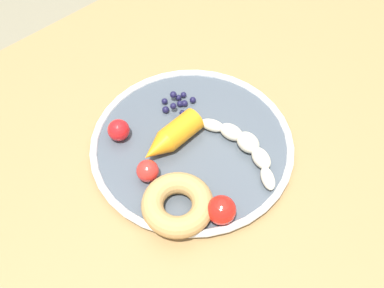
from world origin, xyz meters
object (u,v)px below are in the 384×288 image
(tomato_mid, at_px, (221,210))
(plate, at_px, (192,145))
(carrot_orange, at_px, (171,138))
(blueberry_pile, at_px, (177,103))
(tomato_near, at_px, (148,171))
(donut, at_px, (178,205))
(dining_table, at_px, (211,168))
(tomato_far, at_px, (119,130))
(banana, at_px, (245,145))

(tomato_mid, bearing_deg, plate, 66.00)
(plate, bearing_deg, carrot_orange, 141.48)
(blueberry_pile, bearing_deg, tomato_near, -147.78)
(donut, distance_m, tomato_mid, 0.06)
(dining_table, height_order, carrot_orange, carrot_orange)
(blueberry_pile, height_order, tomato_far, tomato_far)
(donut, bearing_deg, banana, 4.35)
(blueberry_pile, height_order, tomato_near, tomato_near)
(dining_table, relative_size, banana, 6.71)
(donut, xyz_separation_m, tomato_near, (0.00, 0.07, 0.00))
(blueberry_pile, distance_m, tomato_far, 0.11)
(dining_table, bearing_deg, banana, -73.94)
(blueberry_pile, xyz_separation_m, tomato_near, (-0.13, -0.08, 0.01))
(plate, xyz_separation_m, tomato_near, (-0.09, -0.00, 0.02))
(dining_table, xyz_separation_m, banana, (0.02, -0.06, 0.11))
(plate, bearing_deg, donut, -141.40)
(plate, relative_size, tomato_near, 9.49)
(dining_table, xyz_separation_m, tomato_far, (-0.12, 0.10, 0.12))
(dining_table, xyz_separation_m, plate, (-0.04, 0.01, 0.10))
(carrot_orange, distance_m, donut, 0.12)
(plate, relative_size, blueberry_pile, 5.49)
(tomato_near, bearing_deg, blueberry_pile, 32.22)
(tomato_mid, bearing_deg, dining_table, 51.47)
(carrot_orange, relative_size, blueberry_pile, 1.86)
(dining_table, relative_size, blueberry_pile, 19.65)
(tomato_near, xyz_separation_m, tomato_mid, (0.04, -0.12, 0.00))
(blueberry_pile, relative_size, tomato_far, 1.68)
(tomato_mid, relative_size, tomato_far, 1.20)
(plate, height_order, carrot_orange, carrot_orange)
(banana, height_order, blueberry_pile, banana)
(dining_table, bearing_deg, plate, 168.81)
(plate, distance_m, banana, 0.09)
(donut, bearing_deg, dining_table, 27.13)
(carrot_orange, bearing_deg, donut, -125.44)
(carrot_orange, distance_m, tomato_mid, 0.15)
(carrot_orange, distance_m, tomato_far, 0.09)
(banana, bearing_deg, carrot_orange, 133.45)
(carrot_orange, distance_m, tomato_near, 0.07)
(donut, bearing_deg, tomato_near, 87.44)
(blueberry_pile, bearing_deg, carrot_orange, -137.25)
(carrot_orange, bearing_deg, dining_table, -23.80)
(banana, xyz_separation_m, tomato_far, (-0.13, 0.15, 0.01))
(plate, bearing_deg, dining_table, -11.19)
(plate, bearing_deg, blueberry_pile, 65.59)
(tomato_mid, bearing_deg, donut, 127.70)
(carrot_orange, xyz_separation_m, tomato_far, (-0.05, 0.07, -0.00))
(carrot_orange, bearing_deg, blueberry_pile, 42.75)
(banana, height_order, carrot_orange, carrot_orange)
(plate, distance_m, tomato_far, 0.12)
(banana, relative_size, tomato_mid, 4.09)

